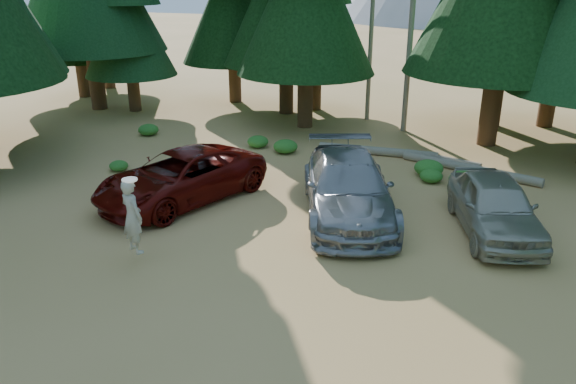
% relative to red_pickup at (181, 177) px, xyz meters
% --- Properties ---
extents(ground, '(160.00, 160.00, 0.00)m').
position_rel_red_pickup_xyz_m(ground, '(4.23, -3.83, -0.77)').
color(ground, '#B08C4A').
rests_on(ground, ground).
extents(forest_belt_north, '(36.00, 7.00, 22.00)m').
position_rel_red_pickup_xyz_m(forest_belt_north, '(4.23, 11.17, -0.77)').
color(forest_belt_north, black).
rests_on(forest_belt_north, ground).
extents(snag_back, '(0.20, 0.20, 10.00)m').
position_rel_red_pickup_xyz_m(snag_back, '(3.03, 12.17, 4.23)').
color(snag_back, '#736E5C').
rests_on(snag_back, ground).
extents(red_pickup, '(4.30, 6.05, 1.53)m').
position_rel_red_pickup_xyz_m(red_pickup, '(0.00, 0.00, 0.00)').
color(red_pickup, '#570B07').
rests_on(red_pickup, ground).
extents(silver_minivan_center, '(4.31, 6.35, 1.71)m').
position_rel_red_pickup_xyz_m(silver_minivan_center, '(5.07, 0.66, 0.09)').
color(silver_minivan_center, '#93959A').
rests_on(silver_minivan_center, ground).
extents(silver_minivan_right, '(3.07, 4.88, 1.55)m').
position_rel_red_pickup_xyz_m(silver_minivan_right, '(9.05, 0.92, 0.01)').
color(silver_minivan_right, '#B1AE9E').
rests_on(silver_minivan_right, ground).
extents(frisbee_player, '(0.79, 0.68, 1.85)m').
position_rel_red_pickup_xyz_m(frisbee_player, '(0.97, -3.85, 0.43)').
color(frisbee_player, beige).
rests_on(frisbee_player, ground).
extents(log_left, '(4.57, 0.57, 0.33)m').
position_rel_red_pickup_xyz_m(log_left, '(4.70, 6.67, -0.60)').
color(log_left, '#736E5C').
rests_on(log_left, ground).
extents(log_mid, '(2.86, 1.08, 0.24)m').
position_rel_red_pickup_xyz_m(log_mid, '(7.14, 6.67, -0.64)').
color(log_mid, '#736E5C').
rests_on(log_mid, ground).
extents(log_right, '(4.84, 1.80, 0.32)m').
position_rel_red_pickup_xyz_m(log_right, '(8.16, 5.78, -0.61)').
color(log_right, '#736E5C').
rests_on(log_right, ground).
extents(shrub_far_left, '(0.87, 0.87, 0.48)m').
position_rel_red_pickup_xyz_m(shrub_far_left, '(-5.22, 6.07, -0.53)').
color(shrub_far_left, '#277121').
rests_on(shrub_far_left, ground).
extents(shrub_left, '(0.85, 0.85, 0.47)m').
position_rel_red_pickup_xyz_m(shrub_left, '(-0.05, 6.05, -0.53)').
color(shrub_left, '#277121').
rests_on(shrub_left, ground).
extents(shrub_center_left, '(0.94, 0.94, 0.52)m').
position_rel_red_pickup_xyz_m(shrub_center_left, '(1.26, 5.72, -0.51)').
color(shrub_center_left, '#277121').
rests_on(shrub_center_left, ground).
extents(shrub_center_right, '(0.77, 0.77, 0.42)m').
position_rel_red_pickup_xyz_m(shrub_center_right, '(7.02, 4.33, -0.55)').
color(shrub_center_right, '#277121').
rests_on(shrub_center_right, ground).
extents(shrub_right, '(1.00, 1.00, 0.55)m').
position_rel_red_pickup_xyz_m(shrub_right, '(6.85, 4.96, -0.49)').
color(shrub_right, '#277121').
rests_on(shrub_right, ground).
extents(shrub_far_right, '(1.05, 1.05, 0.58)m').
position_rel_red_pickup_xyz_m(shrub_far_right, '(8.11, 4.11, -0.48)').
color(shrub_far_right, '#277121').
rests_on(shrub_far_right, ground).
extents(shrub_edge_west, '(0.66, 0.66, 0.36)m').
position_rel_red_pickup_xyz_m(shrub_edge_west, '(-3.56, 1.67, -0.58)').
color(shrub_edge_west, '#277121').
rests_on(shrub_edge_west, ground).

